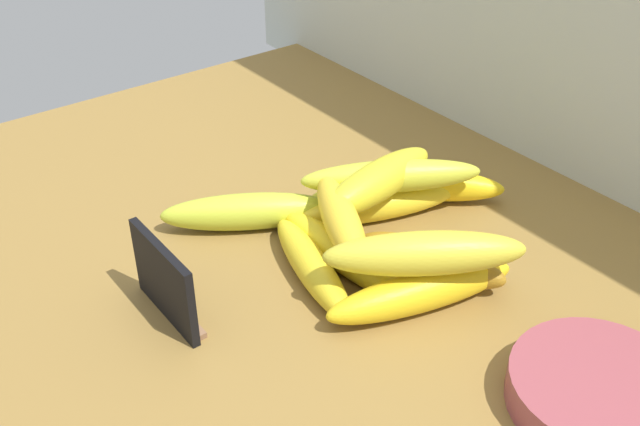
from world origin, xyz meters
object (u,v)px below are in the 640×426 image
Objects in this scene: fruit_bowl at (599,392)px; banana_11 at (341,220)px; banana_7 at (250,211)px; banana_6 at (415,183)px; banana_4 at (343,254)px; banana_2 at (311,267)px; banana_9 at (378,181)px; banana_3 at (430,260)px; banana_0 at (377,205)px; banana_10 at (391,176)px; banana_5 at (421,291)px; banana_8 at (425,253)px; chalkboard_sign at (165,284)px; banana_1 at (349,189)px.

banana_11 reaches higher than fruit_bowl.
banana_6 is at bearing 70.39° from banana_7.
banana_4 is at bearing -70.28° from banana_6.
banana_2 is 1.05× the size of banana_11.
banana_9 reaches higher than banana_4.
banana_3 is 9.02cm from banana_4.
banana_0 is 0.94× the size of banana_10.
banana_0 is 0.92× the size of banana_6.
banana_5 is 1.03× the size of banana_7.
banana_8 is at bearing -24.77° from banana_0.
banana_3 and banana_5 have the same top height.
banana_0 is 14.53cm from banana_7.
banana_11 is (-0.79, 0.39, 3.64)cm from banana_4.
banana_2 is at bearing 74.22° from chalkboard_sign.
banana_6 reaches higher than banana_1.
banana_2 reaches higher than fruit_bowl.
chalkboard_sign is 0.62× the size of banana_2.
fruit_bowl is 32.63cm from banana_0.
banana_3 is 9.94cm from banana_11.
banana_8 is at bearing 15.21° from banana_4.
banana_8 is (-0.36, 0.38, 4.18)cm from banana_5.
banana_2 is at bearing -94.48° from banana_4.
banana_11 reaches higher than banana_4.
banana_10 reaches higher than banana_1.
banana_10 is (-3.94, 14.12, 3.75)cm from banana_2.
banana_8 is (9.46, 6.31, 4.46)cm from banana_2.
banana_7 is (-8.07, 14.47, -1.76)cm from chalkboard_sign.
banana_11 is at bearing -64.45° from banana_0.
banana_1 is at bearing 161.65° from banana_8.
fruit_bowl is 0.78× the size of banana_8.
banana_10 reaches higher than banana_3.
fruit_bowl is 0.96× the size of banana_3.
banana_4 is (9.76, -8.77, 0.16)cm from banana_1.
banana_0 is 1.09× the size of banana_9.
banana_8 is (21.53, 5.98, 4.11)cm from banana_7.
fruit_bowl is 0.79× the size of banana_0.
chalkboard_sign is 0.54× the size of banana_10.
fruit_bowl is 21.18cm from banana_3.
banana_3 is 0.82× the size of banana_7.
fruit_bowl is 28.99cm from banana_11.
fruit_bowl is at bearing 12.34° from banana_7.
banana_2 is 1.12× the size of banana_3.
fruit_bowl is 0.90× the size of banana_11.
banana_4 is (4.89, -8.98, -0.00)cm from banana_0.
banana_8 reaches higher than banana_3.
banana_2 is at bearing -72.97° from banana_9.
banana_7 is at bearing 119.15° from chalkboard_sign.
chalkboard_sign is at bearing -90.77° from banana_9.
banana_2 is at bearing -70.25° from banana_0.
banana_0 is 13.60cm from banana_2.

